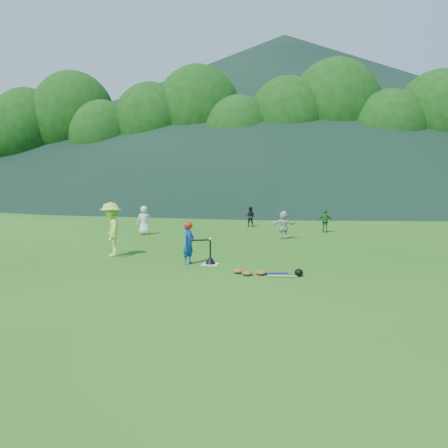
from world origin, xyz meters
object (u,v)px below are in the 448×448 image
object	(u,v)px
home_plate	(210,264)
fielder_d	(283,225)
adult_coach	(111,229)
batter_child	(189,243)
fielder_b	(250,216)
fielder_a	(144,220)
fielder_c	(325,221)
equipment_pile	(261,272)
batting_tee	(210,260)

from	to	relation	value
home_plate	fielder_d	world-z (taller)	fielder_d
adult_coach	fielder_d	size ratio (longest dim) A/B	1.50
batter_child	fielder_b	xyz separation A→B (m)	(0.80, 9.84, -0.09)
fielder_a	fielder_b	distance (m)	5.71
fielder_c	fielder_d	distance (m)	2.99
home_plate	equipment_pile	xyz separation A→B (m)	(1.54, -1.11, 0.06)
fielder_b	batting_tee	bearing A→B (deg)	95.03
batter_child	fielder_d	bearing A→B (deg)	-5.47
batting_tee	fielder_b	bearing A→B (deg)	88.96
fielder_d	fielder_a	bearing A→B (deg)	-13.06
fielder_b	fielder_d	bearing A→B (deg)	118.81
equipment_pile	fielder_b	bearing A→B (deg)	97.11
batter_child	adult_coach	size ratio (longest dim) A/B	0.70
fielder_c	fielder_d	world-z (taller)	fielder_d
fielder_d	home_plate	bearing A→B (deg)	61.38
home_plate	fielder_b	world-z (taller)	fielder_b
equipment_pile	batter_child	bearing A→B (deg)	153.86
fielder_b	home_plate	bearing A→B (deg)	95.03
home_plate	fielder_d	distance (m)	5.93
batter_child	fielder_b	bearing A→B (deg)	14.44
home_plate	adult_coach	world-z (taller)	adult_coach
fielder_c	equipment_pile	size ratio (longest dim) A/B	0.58
batter_child	equipment_pile	distance (m)	2.46
adult_coach	home_plate	bearing A→B (deg)	51.56
fielder_d	equipment_pile	distance (m)	6.71
fielder_b	batting_tee	world-z (taller)	fielder_b
batter_child	fielder_d	size ratio (longest dim) A/B	1.05
home_plate	fielder_d	bearing A→B (deg)	70.74
adult_coach	fielder_b	size ratio (longest dim) A/B	1.67
batter_child	equipment_pile	bearing A→B (deg)	-97.07
fielder_b	batting_tee	size ratio (longest dim) A/B	1.50
home_plate	batting_tee	world-z (taller)	batting_tee
fielder_d	batting_tee	xyz separation A→B (m)	(-1.95, -5.57, -0.44)
batter_child	fielder_c	bearing A→B (deg)	-9.67
adult_coach	equipment_pile	xyz separation A→B (m)	(4.86, -1.91, -0.79)
batter_child	fielder_d	xyz separation A→B (m)	(2.57, 5.62, -0.03)
batter_child	batting_tee	size ratio (longest dim) A/B	1.77
home_plate	equipment_pile	distance (m)	1.90
equipment_pile	fielder_c	bearing A→B (deg)	76.18
batter_child	fielder_b	world-z (taller)	batter_child
batter_child	adult_coach	bearing A→B (deg)	91.63
home_plate	equipment_pile	world-z (taller)	equipment_pile
fielder_d	equipment_pile	world-z (taller)	fielder_d
fielder_d	batting_tee	size ratio (longest dim) A/B	1.68
adult_coach	fielder_c	xyz separation A→B (m)	(7.09, 7.15, -0.33)
adult_coach	batting_tee	size ratio (longest dim) A/B	2.51
fielder_b	fielder_c	xyz separation A→B (m)	(3.59, -1.84, 0.01)
fielder_b	batting_tee	xyz separation A→B (m)	(-0.18, -9.79, -0.38)
fielder_b	equipment_pile	size ratio (longest dim) A/B	0.57
adult_coach	fielder_a	distance (m)	5.22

